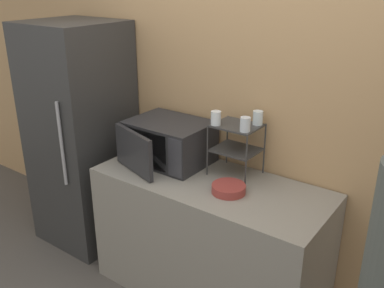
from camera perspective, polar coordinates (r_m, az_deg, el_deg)
name	(u,v)px	position (r m, az deg, el deg)	size (l,w,h in m)	color
wall_back	(242,105)	(2.92, 6.71, 5.13)	(8.00, 0.06, 2.60)	tan
counter	(209,239)	(3.00, 2.32, -12.50)	(1.56, 0.67, 0.88)	gray
microwave	(168,142)	(3.01, -3.26, 0.28)	(0.56, 0.58, 0.30)	#262628
dish_rack	(236,139)	(2.78, 5.95, 0.70)	(0.30, 0.25, 0.35)	#333333
glass_front_left	(216,118)	(2.73, 3.20, 3.48)	(0.06, 0.06, 0.09)	silver
glass_back_right	(258,118)	(2.76, 8.77, 3.47)	(0.06, 0.06, 0.09)	silver
glass_front_right	(245,124)	(2.62, 7.11, 2.62)	(0.06, 0.06, 0.09)	silver
bowl	(229,189)	(2.63, 4.91, -5.97)	(0.21, 0.21, 0.05)	maroon
refrigerator	(81,137)	(3.57, -14.54, 0.96)	(0.68, 0.68, 1.81)	#2D2D2D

